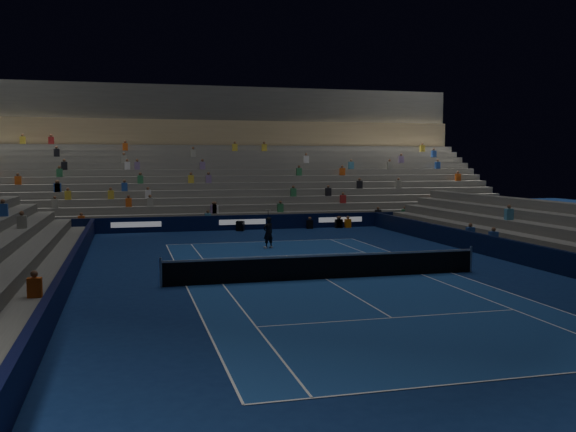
# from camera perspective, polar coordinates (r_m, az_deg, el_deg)

# --- Properties ---
(ground) EXTENTS (90.00, 90.00, 0.00)m
(ground) POSITION_cam_1_polar(r_m,az_deg,el_deg) (24.98, 3.45, -5.74)
(ground) COLOR #0D2151
(ground) RESTS_ON ground
(court_surface) EXTENTS (10.97, 23.77, 0.01)m
(court_surface) POSITION_cam_1_polar(r_m,az_deg,el_deg) (24.98, 3.45, -5.73)
(court_surface) COLOR navy
(court_surface) RESTS_ON ground
(sponsor_barrier_far) EXTENTS (44.00, 0.25, 1.00)m
(sponsor_barrier_far) POSITION_cam_1_polar(r_m,az_deg,el_deg) (42.73, -4.18, -0.59)
(sponsor_barrier_far) COLOR black
(sponsor_barrier_far) RESTS_ON ground
(sponsor_barrier_east) EXTENTS (0.25, 37.00, 1.00)m
(sponsor_barrier_east) POSITION_cam_1_polar(r_m,az_deg,el_deg) (29.33, 21.83, -3.50)
(sponsor_barrier_east) COLOR black
(sponsor_barrier_east) RESTS_ON ground
(sponsor_barrier_west) EXTENTS (0.25, 37.00, 1.00)m
(sponsor_barrier_west) POSITION_cam_1_polar(r_m,az_deg,el_deg) (23.82, -19.45, -5.33)
(sponsor_barrier_west) COLOR black
(sponsor_barrier_west) RESTS_ON ground
(grandstand_main) EXTENTS (44.00, 15.20, 11.20)m
(grandstand_main) POSITION_cam_1_polar(r_m,az_deg,el_deg) (51.82, -6.06, 3.56)
(grandstand_main) COLOR slate
(grandstand_main) RESTS_ON ground
(tennis_net) EXTENTS (12.90, 0.10, 1.10)m
(tennis_net) POSITION_cam_1_polar(r_m,az_deg,el_deg) (24.89, 3.46, -4.60)
(tennis_net) COLOR #B2B2B7
(tennis_net) RESTS_ON ground
(tennis_player) EXTENTS (0.73, 0.62, 1.69)m
(tennis_player) POSITION_cam_1_polar(r_m,az_deg,el_deg) (33.55, -1.81, -1.52)
(tennis_player) COLOR black
(tennis_player) RESTS_ON ground
(broadcast_camera) EXTENTS (0.67, 1.03, 0.65)m
(broadcast_camera) POSITION_cam_1_polar(r_m,az_deg,el_deg) (42.12, -4.35, -0.90)
(broadcast_camera) COLOR black
(broadcast_camera) RESTS_ON ground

